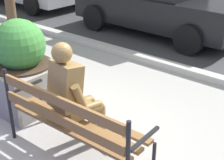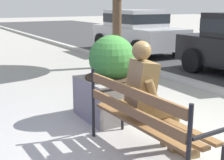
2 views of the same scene
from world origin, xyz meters
The scene contains 5 objects.
ground_plane centered at (0.00, 0.00, 0.00)m, with size 80.00×80.00×0.00m, color #9E9B93.
curb_stone centered at (0.00, 2.90, 0.06)m, with size 60.00×0.20×0.12m, color #B2AFA8.
park_bench centered at (0.21, -0.09, 0.54)m, with size 1.81×0.57×0.95m.
bronze_statue_seated centered at (0.11, 0.12, 0.67)m, with size 0.72×0.79×1.37m.
concrete_planter centered at (-1.24, 0.35, 0.57)m, with size 0.95×0.95×1.31m.
Camera 1 is at (2.44, -2.10, 2.44)m, focal length 51.80 mm.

